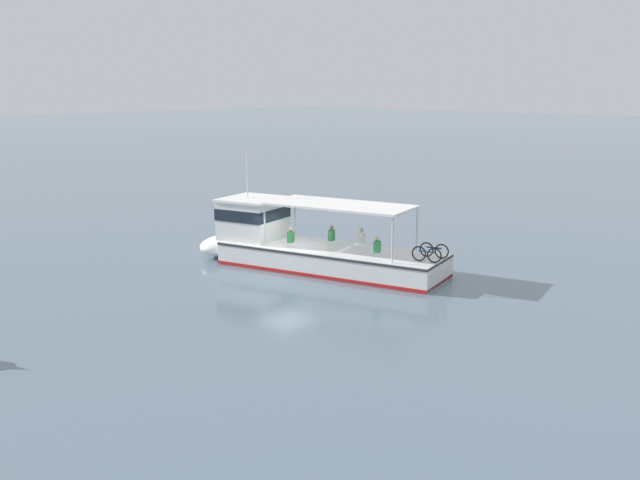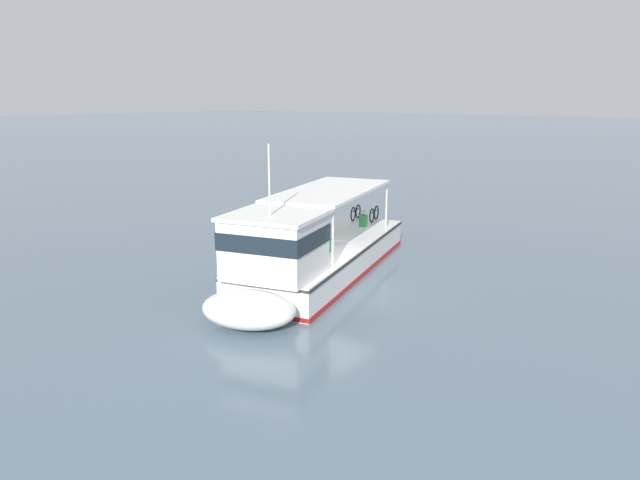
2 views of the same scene
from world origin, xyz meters
name	(u,v)px [view 1 (image 1 of 2)]	position (x,y,z in m)	size (l,w,h in m)	color
ground_plane	(285,270)	(0.00, 0.00, 0.00)	(400.00, 400.00, 0.00)	slate
ferry_main	(302,246)	(-0.07, -1.03, 1.02)	(13.07, 6.20, 5.32)	white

